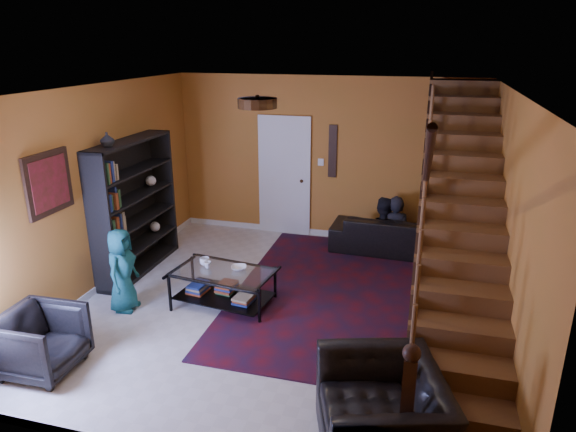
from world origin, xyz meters
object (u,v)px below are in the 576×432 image
Objects in this scene: coffee_table at (224,285)px; armchair_left at (41,342)px; armchair_right at (381,413)px; sofa at (395,235)px; bookshelf at (136,209)px.

armchair_left is at bearing -125.35° from coffee_table.
armchair_left is 3.56m from armchair_right.
sofa is 4.46m from armchair_right.
armchair_left reaches higher than sofa.
armchair_right is at bearing -35.19° from bookshelf.
armchair_left is 0.56× the size of coffee_table.
armchair_right reaches higher than sofa.
bookshelf is 0.96× the size of sofa.
sofa is at bearing 164.59° from armchair_right.
coffee_table is at bearing -23.49° from bookshelf.
armchair_right is (3.55, -0.19, 0.02)m from armchair_left.
bookshelf is 4.14m from sofa.
armchair_left is (0.35, -2.56, -0.62)m from bookshelf.
armchair_right reaches higher than coffee_table.
bookshelf reaches higher than armchair_right.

